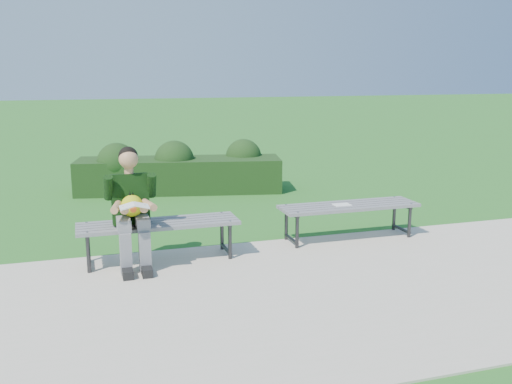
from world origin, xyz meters
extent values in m
plane|color=#1D6C1E|center=(0.00, 0.00, 0.00)|extent=(80.00, 80.00, 0.00)
cube|color=#AFA393|center=(0.00, -1.75, 0.01)|extent=(30.00, 3.50, 0.02)
cube|color=#154318|center=(-0.17, 3.45, 0.30)|extent=(3.73, 1.61, 0.60)
sphere|color=#154318|center=(-1.26, 3.54, 0.57)|extent=(0.81, 0.81, 0.69)
sphere|color=#154318|center=(-0.25, 3.46, 0.57)|extent=(0.84, 0.84, 0.71)
sphere|color=#154318|center=(1.05, 3.52, 0.57)|extent=(0.78, 0.78, 0.67)
cube|color=gray|center=(-1.06, -0.57, 0.45)|extent=(1.80, 0.08, 0.04)
cube|color=gray|center=(-1.06, -0.47, 0.45)|extent=(1.80, 0.09, 0.04)
cube|color=gray|center=(-1.06, -0.37, 0.45)|extent=(1.80, 0.08, 0.04)
cube|color=gray|center=(-1.06, -0.26, 0.45)|extent=(1.80, 0.08, 0.04)
cube|color=gray|center=(-1.06, -0.16, 0.45)|extent=(1.80, 0.09, 0.04)
cylinder|color=#2D2D30|center=(-1.84, -0.56, 0.23)|extent=(0.04, 0.04, 0.41)
cylinder|color=#2D2D30|center=(-1.84, -0.18, 0.23)|extent=(0.04, 0.04, 0.41)
cylinder|color=#2D2D30|center=(-1.84, -0.37, 0.41)|extent=(0.04, 0.42, 0.04)
cylinder|color=#2D2D30|center=(-1.84, -0.37, 0.08)|extent=(0.04, 0.42, 0.04)
cylinder|color=gray|center=(-1.84, -0.57, 0.47)|extent=(0.02, 0.02, 0.01)
cylinder|color=gray|center=(-1.84, -0.16, 0.47)|extent=(0.02, 0.02, 0.01)
cylinder|color=#2D2D30|center=(-0.28, -0.56, 0.23)|extent=(0.04, 0.04, 0.41)
cylinder|color=#2D2D30|center=(-0.28, -0.18, 0.23)|extent=(0.04, 0.04, 0.41)
cylinder|color=#2D2D30|center=(-0.28, -0.37, 0.41)|extent=(0.04, 0.42, 0.04)
cylinder|color=#2D2D30|center=(-0.28, -0.37, 0.08)|extent=(0.04, 0.42, 0.04)
cylinder|color=gray|center=(-0.28, -0.57, 0.47)|extent=(0.02, 0.02, 0.01)
cylinder|color=gray|center=(-0.28, -0.16, 0.47)|extent=(0.02, 0.02, 0.01)
cube|color=gray|center=(1.38, -0.42, 0.45)|extent=(1.80, 0.08, 0.04)
cube|color=gray|center=(1.38, -0.32, 0.45)|extent=(1.80, 0.08, 0.04)
cube|color=gray|center=(1.38, -0.21, 0.45)|extent=(1.80, 0.08, 0.04)
cube|color=gray|center=(1.38, -0.11, 0.45)|extent=(1.80, 0.09, 0.04)
cube|color=gray|center=(1.38, -0.01, 0.45)|extent=(1.80, 0.09, 0.04)
cylinder|color=#2D2D30|center=(0.60, -0.40, 0.23)|extent=(0.04, 0.04, 0.41)
cylinder|color=#2D2D30|center=(0.60, -0.02, 0.23)|extent=(0.04, 0.04, 0.41)
cylinder|color=#2D2D30|center=(0.60, -0.21, 0.41)|extent=(0.04, 0.42, 0.04)
cylinder|color=#2D2D30|center=(0.60, -0.21, 0.08)|extent=(0.04, 0.42, 0.04)
cylinder|color=gray|center=(0.60, -0.42, 0.47)|extent=(0.02, 0.02, 0.01)
cylinder|color=gray|center=(0.60, -0.01, 0.47)|extent=(0.02, 0.02, 0.01)
cylinder|color=#2D2D30|center=(2.16, -0.40, 0.23)|extent=(0.04, 0.04, 0.41)
cylinder|color=#2D2D30|center=(2.16, -0.02, 0.23)|extent=(0.04, 0.04, 0.41)
cylinder|color=#2D2D30|center=(2.16, -0.21, 0.41)|extent=(0.04, 0.42, 0.04)
cylinder|color=#2D2D30|center=(2.16, -0.21, 0.08)|extent=(0.04, 0.42, 0.04)
cylinder|color=gray|center=(2.16, -0.42, 0.47)|extent=(0.02, 0.02, 0.01)
cylinder|color=gray|center=(2.16, -0.01, 0.47)|extent=(0.02, 0.02, 0.01)
cube|color=slate|center=(-1.46, -0.53, 0.54)|extent=(0.14, 0.42, 0.13)
cube|color=slate|center=(-1.26, -0.53, 0.54)|extent=(0.14, 0.42, 0.13)
cube|color=slate|center=(-1.46, -0.71, 0.24)|extent=(0.12, 0.13, 0.45)
cube|color=slate|center=(-1.26, -0.71, 0.24)|extent=(0.12, 0.13, 0.45)
cube|color=black|center=(-1.46, -0.81, 0.07)|extent=(0.11, 0.26, 0.09)
cube|color=black|center=(-1.26, -0.81, 0.07)|extent=(0.11, 0.26, 0.09)
cube|color=black|center=(-1.36, -0.33, 0.75)|extent=(0.40, 0.30, 0.59)
cylinder|color=tan|center=(-1.36, -0.35, 1.07)|extent=(0.10, 0.10, 0.08)
sphere|color=tan|center=(-1.36, -0.37, 1.20)|extent=(0.21, 0.21, 0.21)
sphere|color=black|center=(-1.36, -0.34, 1.23)|extent=(0.21, 0.21, 0.21)
cylinder|color=black|center=(-1.59, -0.43, 0.91)|extent=(0.10, 0.21, 0.30)
cylinder|color=black|center=(-1.13, -0.43, 0.91)|extent=(0.10, 0.21, 0.30)
cylinder|color=tan|center=(-1.53, -0.65, 0.74)|extent=(0.14, 0.31, 0.08)
cylinder|color=tan|center=(-1.19, -0.65, 0.74)|extent=(0.14, 0.31, 0.08)
sphere|color=tan|center=(-1.46, -0.81, 0.74)|extent=(0.09, 0.09, 0.09)
sphere|color=tan|center=(-1.26, -0.81, 0.74)|extent=(0.09, 0.09, 0.09)
sphere|color=gold|center=(-1.36, -0.55, 0.72)|extent=(0.24, 0.24, 0.24)
cone|color=orange|center=(-1.36, -0.66, 0.71)|extent=(0.07, 0.07, 0.07)
cone|color=black|center=(-1.37, -0.54, 0.85)|extent=(0.03, 0.04, 0.07)
cone|color=black|center=(-1.34, -0.53, 0.85)|extent=(0.03, 0.04, 0.06)
sphere|color=white|center=(-1.40, -0.64, 0.75)|extent=(0.04, 0.04, 0.04)
sphere|color=white|center=(-1.31, -0.64, 0.75)|extent=(0.04, 0.04, 0.04)
cube|color=white|center=(-1.43, -0.83, 0.79)|extent=(0.15, 0.20, 0.05)
cube|color=white|center=(-1.28, -0.83, 0.79)|extent=(0.15, 0.20, 0.05)
cube|color=white|center=(1.28, -0.21, 0.47)|extent=(0.22, 0.17, 0.01)
camera|label=1|loc=(-1.85, -6.63, 2.13)|focal=40.00mm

